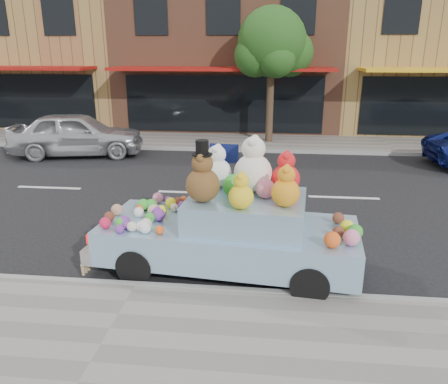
# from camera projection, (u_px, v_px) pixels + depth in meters

# --- Properties ---
(ground) EXTENTS (120.00, 120.00, 0.00)m
(ground) POSITION_uv_depth(u_px,v_px,m) (191.00, 193.00, 11.69)
(ground) COLOR black
(ground) RESTS_ON ground
(near_sidewalk) EXTENTS (60.00, 3.00, 0.12)m
(near_sidewalk) POSITION_uv_depth(u_px,v_px,m) (101.00, 348.00, 5.54)
(near_sidewalk) COLOR gray
(near_sidewalk) RESTS_ON ground
(far_sidewalk) EXTENTS (60.00, 3.00, 0.12)m
(far_sidewalk) POSITION_uv_depth(u_px,v_px,m) (219.00, 142.00, 17.81)
(far_sidewalk) COLOR gray
(far_sidewalk) RESTS_ON ground
(near_kerb) EXTENTS (60.00, 0.12, 0.13)m
(near_kerb) POSITION_uv_depth(u_px,v_px,m) (136.00, 287.00, 6.95)
(near_kerb) COLOR gray
(near_kerb) RESTS_ON ground
(far_kerb) EXTENTS (60.00, 0.12, 0.13)m
(far_kerb) POSITION_uv_depth(u_px,v_px,m) (215.00, 149.00, 16.40)
(far_kerb) COLOR gray
(far_kerb) RESTS_ON ground
(storefront_left) EXTENTS (10.00, 9.80, 7.30)m
(storefront_left) POSITION_uv_depth(u_px,v_px,m) (42.00, 49.00, 22.87)
(storefront_left) COLOR olive
(storefront_left) RESTS_ON ground
(storefront_mid) EXTENTS (10.00, 9.80, 7.30)m
(storefront_mid) POSITION_uv_depth(u_px,v_px,m) (232.00, 49.00, 21.86)
(storefront_mid) COLOR brown
(storefront_mid) RESTS_ON ground
(storefront_right) EXTENTS (10.00, 9.80, 7.30)m
(storefront_right) POSITION_uv_depth(u_px,v_px,m) (440.00, 49.00, 20.86)
(storefront_right) COLOR olive
(storefront_right) RESTS_ON ground
(street_tree) EXTENTS (3.00, 2.70, 5.22)m
(street_tree) POSITION_uv_depth(u_px,v_px,m) (272.00, 48.00, 16.52)
(street_tree) COLOR #38281C
(street_tree) RESTS_ON ground
(car_silver) EXTENTS (4.87, 2.73, 1.57)m
(car_silver) POSITION_uv_depth(u_px,v_px,m) (77.00, 134.00, 15.51)
(car_silver) COLOR silver
(car_silver) RESTS_ON ground
(art_car) EXTENTS (4.63, 2.17, 2.34)m
(art_car) POSITION_uv_depth(u_px,v_px,m) (231.00, 225.00, 7.39)
(art_car) COLOR black
(art_car) RESTS_ON ground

